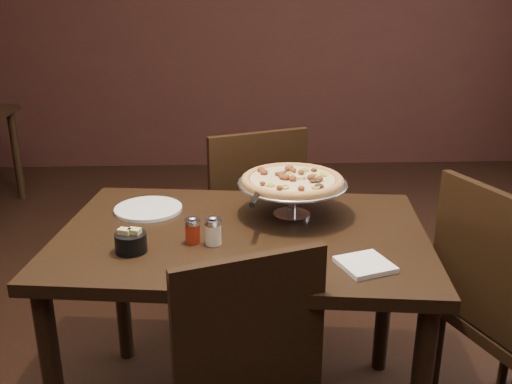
{
  "coord_description": "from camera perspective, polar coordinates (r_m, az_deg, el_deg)",
  "views": [
    {
      "loc": [
        0.04,
        -1.75,
        1.59
      ],
      "look_at": [
        0.12,
        0.12,
        0.92
      ],
      "focal_mm": 40.0,
      "sensor_mm": 36.0,
      "label": 1
    }
  ],
  "objects": [
    {
      "name": "room",
      "position": [
        1.78,
        -1.63,
        13.63
      ],
      "size": [
        6.04,
        7.04,
        2.84
      ],
      "color": "black",
      "rests_on": "ground"
    },
    {
      "name": "dining_table",
      "position": [
        2.03,
        -1.36,
        -6.7
      ],
      "size": [
        1.36,
        0.99,
        0.79
      ],
      "rotation": [
        0.0,
        0.0,
        -0.12
      ],
      "color": "black",
      "rests_on": "ground"
    },
    {
      "name": "pizza_stand",
      "position": [
        2.08,
        3.66,
        1.13
      ],
      "size": [
        0.4,
        0.4,
        0.17
      ],
      "color": "#BABAC1",
      "rests_on": "dining_table"
    },
    {
      "name": "parmesan_shaker",
      "position": [
        1.88,
        -4.31,
        -3.89
      ],
      "size": [
        0.06,
        0.06,
        0.1
      ],
      "color": "beige",
      "rests_on": "dining_table"
    },
    {
      "name": "pepper_flake_shaker",
      "position": [
        1.9,
        -6.36,
        -3.83
      ],
      "size": [
        0.05,
        0.05,
        0.09
      ],
      "color": "maroon",
      "rests_on": "dining_table"
    },
    {
      "name": "packet_caddy",
      "position": [
        1.87,
        -12.42,
        -4.88
      ],
      "size": [
        0.1,
        0.1,
        0.08
      ],
      "rotation": [
        0.0,
        0.0,
        -0.35
      ],
      "color": "black",
      "rests_on": "dining_table"
    },
    {
      "name": "napkin_stack",
      "position": [
        1.77,
        10.85,
        -7.14
      ],
      "size": [
        0.19,
        0.19,
        0.02
      ],
      "primitive_type": "cube",
      "rotation": [
        0.0,
        0.0,
        0.33
      ],
      "color": "white",
      "rests_on": "dining_table"
    },
    {
      "name": "plate_left",
      "position": [
        2.21,
        -10.72,
        -1.67
      ],
      "size": [
        0.26,
        0.26,
        0.01
      ],
      "primitive_type": "cylinder",
      "color": "silver",
      "rests_on": "dining_table"
    },
    {
      "name": "plate_near",
      "position": [
        1.67,
        -0.1,
        -8.59
      ],
      "size": [
        0.25,
        0.25,
        0.01
      ],
      "primitive_type": "cylinder",
      "color": "silver",
      "rests_on": "dining_table"
    },
    {
      "name": "serving_spatula",
      "position": [
        1.9,
        -0.14,
        -0.78
      ],
      "size": [
        0.13,
        0.13,
        0.02
      ],
      "rotation": [
        0.0,
        0.0,
        -0.18
      ],
      "color": "#BABAC1",
      "rests_on": "pizza_stand"
    },
    {
      "name": "chair_far",
      "position": [
        2.74,
        -0.85,
        -2.68
      ],
      "size": [
        0.6,
        0.6,
        1.0
      ],
      "rotation": [
        0.0,
        0.0,
        3.5
      ],
      "color": "black",
      "rests_on": "ground"
    },
    {
      "name": "chair_side",
      "position": [
        2.21,
        23.74,
        -10.44
      ],
      "size": [
        0.6,
        0.6,
        0.99
      ],
      "rotation": [
        0.0,
        0.0,
        1.93
      ],
      "color": "black",
      "rests_on": "ground"
    }
  ]
}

